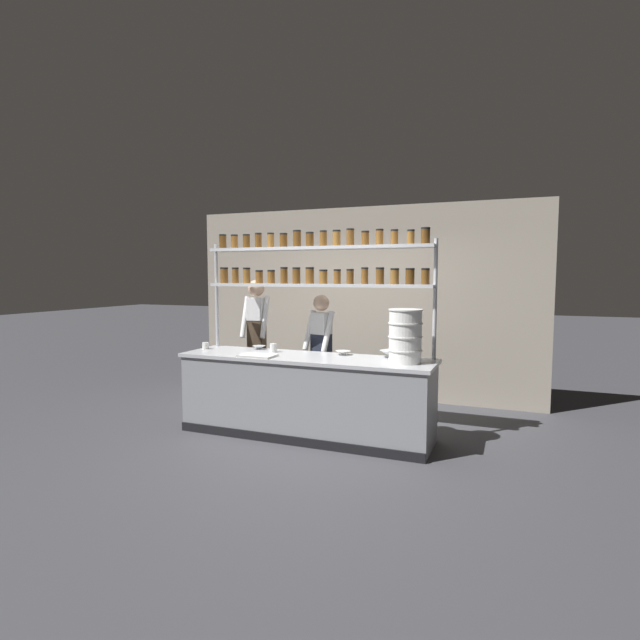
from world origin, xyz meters
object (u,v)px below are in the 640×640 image
prep_bowl_near_left (343,353)px  prep_bowl_center_back (392,354)px  chef_left (257,334)px  container_stack (405,336)px  chef_center (321,349)px  serving_cup_front (273,348)px  serving_cup_by_board (206,346)px  cutting_board (257,356)px  prep_bowl_center_front (259,348)px  spice_shelf_unit (316,269)px

prep_bowl_near_left → prep_bowl_center_back: (0.57, 0.04, 0.01)m
chef_left → container_stack: chef_left is taller
chef_center → container_stack: bearing=-13.5°
prep_bowl_center_back → serving_cup_front: 1.42m
prep_bowl_center_back → serving_cup_by_board: 2.32m
cutting_board → prep_bowl_near_left: size_ratio=2.28×
chef_center → prep_bowl_near_left: (0.44, -0.41, 0.04)m
container_stack → cutting_board: size_ratio=1.41×
prep_bowl_center_front → serving_cup_front: serving_cup_front is taller
chef_left → prep_bowl_near_left: (1.46, -0.60, -0.09)m
container_stack → prep_bowl_center_front: 1.92m
prep_bowl_center_back → prep_bowl_center_front: bearing=-179.8°
chef_center → serving_cup_by_board: 1.44m
serving_cup_by_board → serving_cup_front: bearing=5.2°
prep_bowl_near_left → prep_bowl_center_back: bearing=3.8°
cutting_board → prep_bowl_near_left: 0.98m
prep_bowl_near_left → prep_bowl_center_front: prep_bowl_near_left is taller
spice_shelf_unit → chef_left: spice_shelf_unit is taller
container_stack → serving_cup_by_board: bearing=178.8°
chef_left → prep_bowl_center_back: 2.10m
spice_shelf_unit → serving_cup_front: spice_shelf_unit is taller
container_stack → prep_bowl_near_left: bearing=161.9°
prep_bowl_center_front → spice_shelf_unit: bearing=4.5°
prep_bowl_near_left → serving_cup_by_board: serving_cup_by_board is taller
chef_left → chef_center: (1.02, -0.18, -0.13)m
prep_bowl_center_front → cutting_board: bearing=-63.0°
serving_cup_front → serving_cup_by_board: serving_cup_front is taller
chef_center → prep_bowl_center_back: bearing=-5.2°
chef_left → chef_center: chef_left is taller
cutting_board → serving_cup_by_board: size_ratio=4.88×
cutting_board → serving_cup_front: 0.36m
chef_left → serving_cup_front: chef_left is taller
container_stack → prep_bowl_center_front: (-1.89, 0.29, -0.26)m
prep_bowl_near_left → prep_bowl_center_back: size_ratio=0.62×
prep_bowl_near_left → prep_bowl_center_front: 1.11m
spice_shelf_unit → container_stack: (1.14, -0.34, -0.71)m
prep_bowl_near_left → cutting_board: bearing=-150.8°
serving_cup_front → serving_cup_by_board: bearing=-174.8°
spice_shelf_unit → container_stack: size_ratio=5.00×
prep_bowl_center_front → prep_bowl_center_back: (1.68, 0.00, 0.02)m
container_stack → serving_cup_front: size_ratio=5.48×
chef_center → spice_shelf_unit: bearing=-63.4°
spice_shelf_unit → prep_bowl_center_front: (-0.74, -0.06, -0.97)m
prep_bowl_center_front → serving_cup_by_board: 0.66m
prep_bowl_near_left → prep_bowl_center_front: (-1.11, 0.03, -0.00)m
cutting_board → container_stack: bearing=7.9°
serving_cup_by_board → chef_center: bearing=25.2°
cutting_board → prep_bowl_center_front: 0.57m
spice_shelf_unit → prep_bowl_center_front: spice_shelf_unit is taller
container_stack → serving_cup_by_board: 2.52m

